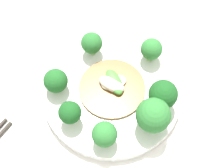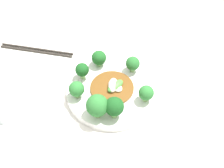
{
  "view_description": "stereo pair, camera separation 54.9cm",
  "coord_description": "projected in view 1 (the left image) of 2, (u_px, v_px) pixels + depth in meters",
  "views": [
    {
      "loc": [
        0.02,
        -0.29,
        1.27
      ],
      "look_at": [
        -0.03,
        -0.03,
        0.77
      ],
      "focal_mm": 50.0,
      "sensor_mm": 36.0,
      "label": 1
    },
    {
      "loc": [
        0.52,
        -0.15,
        1.44
      ],
      "look_at": [
        -0.03,
        -0.03,
        0.77
      ],
      "focal_mm": 50.0,
      "sensor_mm": 36.0,
      "label": 2
    }
  ],
  "objects": [
    {
      "name": "table",
      "position": [
        123.0,
        142.0,
        0.94
      ],
      "size": [
        0.99,
        0.77,
        0.72
      ],
      "color": "silver",
      "rests_on": "ground_plane"
    },
    {
      "name": "plate",
      "position": [
        112.0,
        92.0,
        0.6
      ],
      "size": [
        0.26,
        0.26,
        0.02
      ],
      "color": "white",
      "rests_on": "table"
    },
    {
      "name": "broccoli_southeast",
      "position": [
        153.0,
        116.0,
        0.52
      ],
      "size": [
        0.06,
        0.06,
        0.07
      ],
      "color": "#7AAD5B",
      "rests_on": "plate"
    },
    {
      "name": "broccoli_northeast",
      "position": [
        151.0,
        49.0,
        0.59
      ],
      "size": [
        0.04,
        0.04,
        0.05
      ],
      "color": "#89B76B",
      "rests_on": "plate"
    },
    {
      "name": "broccoli_southwest",
      "position": [
        70.0,
        113.0,
        0.53
      ],
      "size": [
        0.04,
        0.04,
        0.05
      ],
      "color": "#89B76B",
      "rests_on": "plate"
    },
    {
      "name": "broccoli_west",
      "position": [
        56.0,
        81.0,
        0.56
      ],
      "size": [
        0.04,
        0.04,
        0.05
      ],
      "color": "#7AAD5B",
      "rests_on": "plate"
    },
    {
      "name": "broccoli_northwest",
      "position": [
        92.0,
        43.0,
        0.6
      ],
      "size": [
        0.04,
        0.04,
        0.05
      ],
      "color": "#89B76B",
      "rests_on": "plate"
    },
    {
      "name": "broccoli_east",
      "position": [
        163.0,
        95.0,
        0.54
      ],
      "size": [
        0.05,
        0.05,
        0.07
      ],
      "color": "#7AAD5B",
      "rests_on": "plate"
    },
    {
      "name": "broccoli_south",
      "position": [
        104.0,
        134.0,
        0.51
      ],
      "size": [
        0.04,
        0.04,
        0.05
      ],
      "color": "#70A356",
      "rests_on": "plate"
    },
    {
      "name": "stirfry_center",
      "position": [
        112.0,
        86.0,
        0.58
      ],
      "size": [
        0.13,
        0.13,
        0.02
      ],
      "color": "brown",
      "rests_on": "plate"
    }
  ]
}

